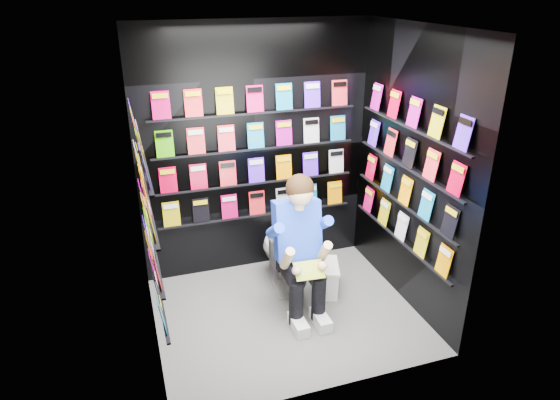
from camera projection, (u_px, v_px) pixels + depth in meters
name	position (u px, v px, depth m)	size (l,w,h in m)	color
floor	(286.00, 314.00, 4.75)	(2.40, 2.40, 0.00)	#60615E
ceiling	(288.00, 26.00, 3.71)	(2.40, 2.40, 0.00)	white
wall_back	(255.00, 153.00, 5.10)	(2.40, 0.04, 2.60)	black
wall_front	(335.00, 241.00, 3.36)	(2.40, 0.04, 2.60)	black
wall_left	(142.00, 206.00, 3.89)	(0.04, 2.00, 2.60)	black
wall_right	(410.00, 172.00, 4.57)	(0.04, 2.00, 2.60)	black
comics_back	(256.00, 153.00, 5.07)	(2.10, 0.06, 1.37)	#F02A37
comics_left	(145.00, 205.00, 3.89)	(0.06, 1.70, 1.37)	#F02A37
comics_right	(408.00, 172.00, 4.56)	(0.06, 1.70, 1.37)	#F02A37
toilet	(283.00, 252.00, 5.10)	(0.42, 0.75, 0.73)	white
longbox	(326.00, 279.00, 5.05)	(0.21, 0.38, 0.28)	white
longbox_lid	(327.00, 266.00, 4.99)	(0.23, 0.39, 0.03)	white
reader	(296.00, 230.00, 4.59)	(0.57, 0.83, 1.53)	blue
held_comic	(309.00, 270.00, 4.38)	(0.26, 0.01, 0.18)	green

